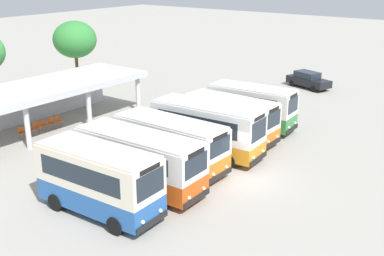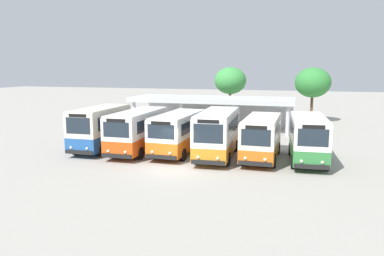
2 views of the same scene
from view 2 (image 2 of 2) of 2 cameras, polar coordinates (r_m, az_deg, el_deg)
name	(u,v)px [view 2 (image 2 of 2)]	position (r m, az deg, el deg)	size (l,w,h in m)	color
ground_plane	(176,170)	(23.80, -2.53, -6.49)	(180.00, 180.00, 0.00)	#A39E93
city_bus_nearest_orange	(101,127)	(30.00, -14.04, 0.20)	(2.63, 6.71, 3.41)	black
city_bus_second_in_row	(138,129)	(28.78, -8.35, -0.19)	(2.59, 7.69, 3.21)	black
city_bus_middle_cream	(178,131)	(28.01, -2.12, -0.50)	(2.54, 7.30, 3.08)	black
city_bus_fourth_amber	(217,132)	(26.70, 3.99, -0.65)	(2.74, 7.48, 3.40)	black
city_bus_fifth_blue	(262,136)	(26.49, 10.78, -1.25)	(2.41, 6.78, 3.06)	black
city_bus_far_end_green	(308,137)	(26.47, 17.63, -1.36)	(2.66, 6.62, 3.22)	black
terminal_canopy	(213,104)	(40.17, 3.30, 3.81)	(17.44, 5.72, 3.40)	silver
waiting_chair_end_by_column	(194,123)	(39.94, 0.27, 0.71)	(0.44, 0.44, 0.86)	slate
waiting_chair_second_from_end	(200,124)	(39.79, 1.21, 0.68)	(0.44, 0.44, 0.86)	slate
waiting_chair_middle_seat	(206,124)	(39.64, 2.14, 0.64)	(0.44, 0.44, 0.86)	slate
waiting_chair_fourth_seat	(212,124)	(39.53, 3.08, 0.61)	(0.44, 0.44, 0.86)	slate
waiting_chair_fifth_seat	(218,124)	(39.34, 4.01, 0.56)	(0.44, 0.44, 0.86)	slate
waiting_chair_far_end_seat	(224,125)	(39.22, 4.96, 0.52)	(0.44, 0.44, 0.86)	slate
roadside_tree_behind_canopy	(230,81)	(47.07, 5.99, 7.33)	(4.02, 4.02, 6.64)	brown
roadside_tree_east_of_canopy	(313,83)	(46.39, 18.30, 6.72)	(4.21, 4.21, 6.58)	brown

